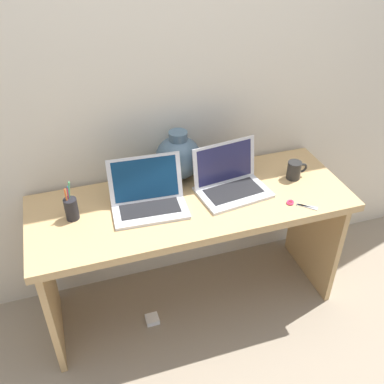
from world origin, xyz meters
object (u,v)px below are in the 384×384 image
(laptop_right, at_px, (229,179))
(green_vase, at_px, (178,157))
(laptop_left, at_px, (148,195))
(pen_cup, at_px, (71,208))
(power_brick, at_px, (152,319))
(scissors, at_px, (296,204))
(coffee_mug, at_px, (295,170))

(laptop_right, height_order, green_vase, green_vase)
(laptop_left, height_order, pen_cup, laptop_left)
(laptop_left, relative_size, pen_cup, 1.88)
(laptop_right, relative_size, pen_cup, 1.93)
(laptop_left, xyz_separation_m, laptop_right, (0.42, 0.01, 0.00))
(laptop_right, distance_m, pen_cup, 0.77)
(power_brick, bearing_deg, pen_cup, 159.54)
(scissors, bearing_deg, pen_cup, 167.82)
(laptop_right, distance_m, power_brick, 0.90)
(pen_cup, bearing_deg, green_vase, 18.49)
(coffee_mug, xyz_separation_m, power_brick, (-0.82, -0.10, -0.75))
(green_vase, relative_size, power_brick, 3.69)
(laptop_right, relative_size, coffee_mug, 3.33)
(green_vase, bearing_deg, pen_cup, -161.51)
(laptop_left, relative_size, green_vase, 1.39)
(laptop_right, bearing_deg, laptop_left, -178.97)
(scissors, bearing_deg, power_brick, 171.54)
(laptop_left, xyz_separation_m, pen_cup, (-0.35, 0.01, -0.00))
(pen_cup, xyz_separation_m, power_brick, (0.31, -0.11, -0.76))
(coffee_mug, relative_size, pen_cup, 0.58)
(pen_cup, height_order, power_brick, pen_cup)
(laptop_left, xyz_separation_m, coffee_mug, (0.77, -0.00, -0.01))
(green_vase, distance_m, coffee_mug, 0.60)
(green_vase, bearing_deg, scissors, -41.38)
(coffee_mug, distance_m, power_brick, 1.11)
(coffee_mug, height_order, pen_cup, pen_cup)
(pen_cup, relative_size, power_brick, 2.73)
(coffee_mug, height_order, power_brick, coffee_mug)
(coffee_mug, distance_m, scissors, 0.24)
(green_vase, height_order, scissors, green_vase)
(scissors, bearing_deg, coffee_mug, 64.81)
(coffee_mug, bearing_deg, scissors, -115.19)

